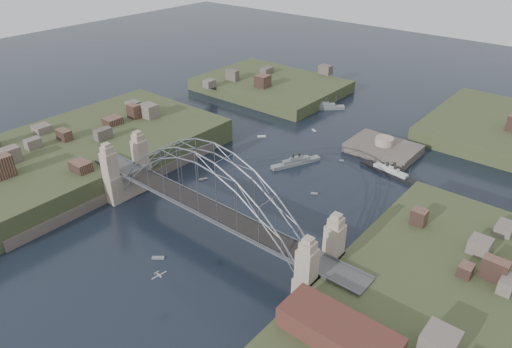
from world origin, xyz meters
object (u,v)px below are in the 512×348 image
object	(u,v)px
fort_island	(382,153)
ocean_liner	(390,173)
wharf_shed	(339,332)
naval_cruiser_far	(323,107)
naval_cruiser_near	(296,162)
bridge	(207,194)

from	to	relation	value
fort_island	ocean_liner	size ratio (longest dim) A/B	1.07
wharf_shed	naval_cruiser_far	distance (m)	125.37
wharf_shed	naval_cruiser_near	distance (m)	77.22
wharf_shed	naval_cruiser_far	world-z (taller)	wharf_shed
bridge	naval_cruiser_near	xyz separation A→B (m)	(-5.50, 44.55, -11.53)
fort_island	ocean_liner	distance (m)	15.36
fort_island	wharf_shed	world-z (taller)	wharf_shed
ocean_liner	bridge	bearing A→B (deg)	-109.80
naval_cruiser_near	naval_cruiser_far	world-z (taller)	naval_cruiser_far
naval_cruiser_far	ocean_liner	bearing A→B (deg)	-36.24
bridge	fort_island	world-z (taller)	bridge
naval_cruiser_near	ocean_liner	xyz separation A→B (m)	(26.15, 12.81, -0.02)
wharf_shed	naval_cruiser_far	size ratio (longest dim) A/B	1.39
bridge	fort_island	size ratio (longest dim) A/B	3.82
bridge	fort_island	xyz separation A→B (m)	(12.00, 70.00, -12.66)
bridge	ocean_liner	size ratio (longest dim) A/B	4.10
bridge	wharf_shed	xyz separation A→B (m)	(44.00, -14.00, -2.32)
wharf_shed	naval_cruiser_near	bearing A→B (deg)	130.21
naval_cruiser_near	naval_cruiser_far	xyz separation A→B (m)	(-19.12, 45.98, 0.14)
bridge	wharf_shed	distance (m)	46.23
wharf_shed	ocean_liner	size ratio (longest dim) A/B	0.98
naval_cruiser_far	ocean_liner	size ratio (longest dim) A/B	0.70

